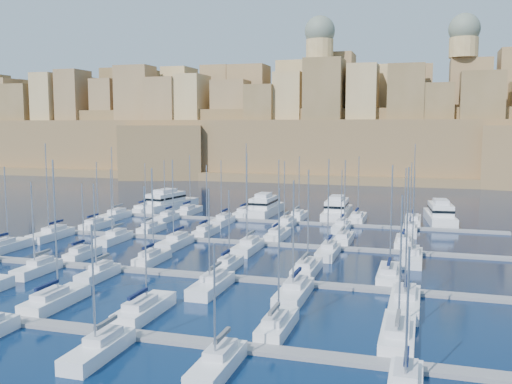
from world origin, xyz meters
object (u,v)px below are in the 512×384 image
(motor_yacht_d, at_px, (440,215))
(motor_yacht_b, at_px, (264,207))
(motor_yacht_a, at_px, (167,202))
(motor_yacht_c, at_px, (337,210))
(sailboat_2, at_px, (55,300))
(sailboat_4, at_px, (277,325))

(motor_yacht_d, bearing_deg, motor_yacht_b, -179.85)
(motor_yacht_a, xyz_separation_m, motor_yacht_c, (40.97, -1.03, 0.00))
(motor_yacht_a, bearing_deg, sailboat_2, -74.07)
(sailboat_4, height_order, motor_yacht_c, sailboat_4)
(sailboat_2, xyz_separation_m, motor_yacht_b, (4.36, 69.66, 0.96))
(motor_yacht_a, relative_size, motor_yacht_b, 1.18)
(sailboat_2, height_order, motor_yacht_d, sailboat_2)
(sailboat_4, bearing_deg, motor_yacht_a, 122.71)
(sailboat_2, height_order, motor_yacht_a, sailboat_2)
(motor_yacht_c, bearing_deg, motor_yacht_b, -179.73)
(sailboat_4, relative_size, motor_yacht_b, 0.88)
(motor_yacht_c, xyz_separation_m, motor_yacht_d, (21.34, 0.02, -0.00))
(motor_yacht_c, bearing_deg, sailboat_4, -86.03)
(sailboat_2, height_order, motor_yacht_b, sailboat_2)
(sailboat_4, bearing_deg, motor_yacht_c, 93.97)
(sailboat_2, distance_m, motor_yacht_a, 73.60)
(motor_yacht_b, height_order, motor_yacht_c, same)
(sailboat_2, bearing_deg, motor_yacht_d, 58.88)
(motor_yacht_a, height_order, motor_yacht_c, same)
(sailboat_2, height_order, motor_yacht_c, sailboat_2)
(motor_yacht_c, bearing_deg, motor_yacht_a, 178.56)
(sailboat_4, bearing_deg, sailboat_2, 178.66)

